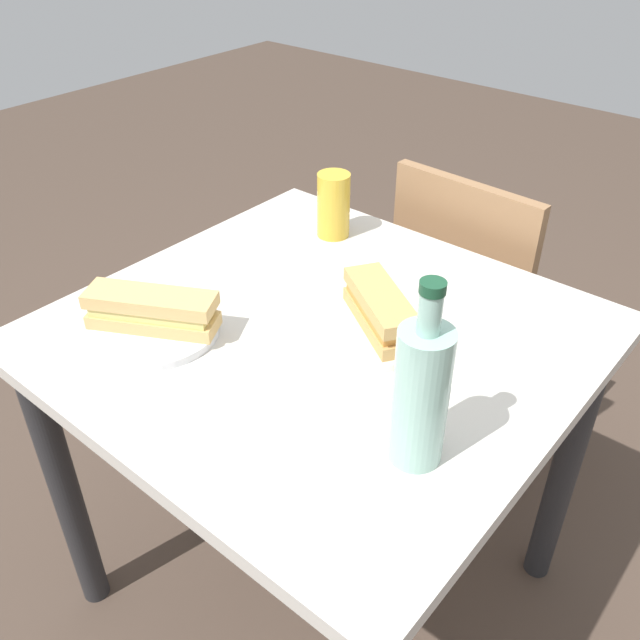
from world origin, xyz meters
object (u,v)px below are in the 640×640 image
baguette_sandwich_far (381,309)px  beer_glass (334,205)px  plate_far (379,328)px  water_bottle (421,393)px  dining_table (320,384)px  baguette_sandwich_near (152,310)px  knife_far (403,316)px  chair_far (473,302)px  knife_near (160,308)px  plate_near (155,329)px

baguette_sandwich_far → beer_glass: bearing=141.7°
plate_far → beer_glass: beer_glass is taller
water_bottle → plate_far: bearing=135.5°
dining_table → beer_glass: bearing=125.4°
baguette_sandwich_near → beer_glass: size_ratio=1.64×
plate_far → knife_far: knife_far is taller
chair_far → baguette_sandwich_near: size_ratio=3.64×
baguette_sandwich_near → knife_far: (0.33, 0.31, -0.03)m
chair_far → knife_near: size_ratio=5.61×
plate_far → baguette_sandwich_far: baguette_sandwich_far is taller
plate_far → plate_near: bearing=-139.6°
beer_glass → plate_far: bearing=-38.3°
beer_glass → baguette_sandwich_near: bearing=-90.8°
knife_near → baguette_sandwich_far: bearing=33.0°
water_bottle → beer_glass: (-0.52, 0.45, -0.04)m
knife_near → baguette_sandwich_near: bearing=-49.0°
dining_table → baguette_sandwich_far: size_ratio=4.28×
beer_glass → baguette_sandwich_far: bearing=-38.3°
knife_near → water_bottle: bearing=0.9°
plate_near → knife_far: size_ratio=1.35×
baguette_sandwich_near → water_bottle: (0.53, 0.05, 0.07)m
knife_near → plate_far: 0.41m
dining_table → chair_far: chair_far is taller
dining_table → plate_far: plate_far is taller
knife_near → plate_far: size_ratio=0.66×
knife_far → beer_glass: beer_glass is taller
plate_near → beer_glass: (0.01, 0.50, 0.07)m
chair_far → beer_glass: beer_glass is taller
dining_table → knife_far: knife_far is taller
dining_table → plate_near: (-0.22, -0.20, 0.14)m
plate_far → chair_far: bearing=99.2°
dining_table → knife_near: knife_near is taller
baguette_sandwich_near → water_bottle: bearing=5.3°
plate_far → water_bottle: bearing=-44.5°
knife_near → beer_glass: bearing=84.9°
knife_near → plate_far: (0.34, 0.22, -0.01)m
dining_table → plate_near: bearing=-137.9°
chair_far → water_bottle: size_ratio=2.95×
dining_table → beer_glass: 0.42m
plate_near → chair_far: bearing=75.3°
baguette_sandwich_near → dining_table: bearing=42.1°
plate_far → baguette_sandwich_near: bearing=-139.6°
chair_far → baguette_sandwich_far: (0.09, -0.57, 0.31)m
water_bottle → dining_table: bearing=153.7°
beer_glass → dining_table: bearing=-54.6°
chair_far → water_bottle: (0.31, -0.78, 0.38)m
baguette_sandwich_near → plate_near: bearing=0.0°
dining_table → plate_far: size_ratio=3.88×
water_bottle → baguette_sandwich_far: bearing=135.5°
dining_table → beer_glass: size_ratio=6.22×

